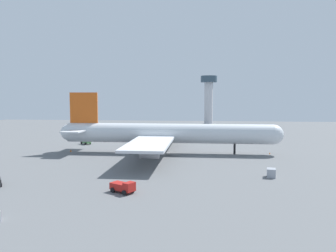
{
  "coord_description": "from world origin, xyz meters",
  "views": [
    {
      "loc": [
        11.1,
        -106.94,
        18.31
      ],
      "look_at": [
        0.0,
        0.0,
        8.79
      ],
      "focal_mm": 36.07,
      "sensor_mm": 36.0,
      "label": 1
    }
  ],
  "objects_px": {
    "safety_cone_tail": "(71,151)",
    "control_tower": "(209,95)",
    "cargo_airplane": "(167,134)",
    "cargo_container_aft": "(271,173)",
    "pushback_tractor": "(86,141)",
    "cargo_loader": "(123,187)",
    "safety_cone_nose": "(270,153)"
  },
  "relations": [
    {
      "from": "cargo_container_aft",
      "to": "cargo_airplane",
      "type": "bearing_deg",
      "value": 132.17
    },
    {
      "from": "cargo_loader",
      "to": "cargo_container_aft",
      "type": "relative_size",
      "value": 1.88
    },
    {
      "from": "cargo_loader",
      "to": "safety_cone_tail",
      "type": "distance_m",
      "value": 53.03
    },
    {
      "from": "pushback_tractor",
      "to": "control_tower",
      "type": "distance_m",
      "value": 114.29
    },
    {
      "from": "safety_cone_nose",
      "to": "control_tower",
      "type": "height_order",
      "value": "control_tower"
    },
    {
      "from": "safety_cone_tail",
      "to": "control_tower",
      "type": "distance_m",
      "value": 129.74
    },
    {
      "from": "cargo_loader",
      "to": "cargo_container_aft",
      "type": "height_order",
      "value": "cargo_loader"
    },
    {
      "from": "cargo_airplane",
      "to": "cargo_container_aft",
      "type": "xyz_separation_m",
      "value": [
        27.07,
        -29.89,
        -5.34
      ]
    },
    {
      "from": "cargo_airplane",
      "to": "cargo_container_aft",
      "type": "relative_size",
      "value": 25.29
    },
    {
      "from": "cargo_loader",
      "to": "control_tower",
      "type": "bearing_deg",
      "value": 83.51
    },
    {
      "from": "cargo_container_aft",
      "to": "pushback_tractor",
      "type": "bearing_deg",
      "value": 142.08
    },
    {
      "from": "cargo_loader",
      "to": "control_tower",
      "type": "relative_size",
      "value": 0.17
    },
    {
      "from": "pushback_tractor",
      "to": "control_tower",
      "type": "relative_size",
      "value": 0.15
    },
    {
      "from": "control_tower",
      "to": "safety_cone_tail",
      "type": "bearing_deg",
      "value": -111.52
    },
    {
      "from": "safety_cone_tail",
      "to": "cargo_airplane",
      "type": "bearing_deg",
      "value": 1.03
    },
    {
      "from": "cargo_container_aft",
      "to": "cargo_loader",
      "type": "bearing_deg",
      "value": -153.13
    },
    {
      "from": "safety_cone_nose",
      "to": "safety_cone_tail",
      "type": "distance_m",
      "value": 64.61
    },
    {
      "from": "cargo_container_aft",
      "to": "safety_cone_nose",
      "type": "relative_size",
      "value": 4.94
    },
    {
      "from": "cargo_container_aft",
      "to": "safety_cone_tail",
      "type": "xyz_separation_m",
      "value": [
        -58.9,
        29.32,
        -0.63
      ]
    },
    {
      "from": "cargo_airplane",
      "to": "cargo_loader",
      "type": "bearing_deg",
      "value": -94.3
    },
    {
      "from": "cargo_container_aft",
      "to": "control_tower",
      "type": "bearing_deg",
      "value": 94.54
    },
    {
      "from": "pushback_tractor",
      "to": "safety_cone_tail",
      "type": "bearing_deg",
      "value": -86.82
    },
    {
      "from": "pushback_tractor",
      "to": "cargo_loader",
      "type": "xyz_separation_m",
      "value": [
        29.38,
        -62.07,
        0.01
      ]
    },
    {
      "from": "cargo_loader",
      "to": "safety_cone_nose",
      "type": "relative_size",
      "value": 9.29
    },
    {
      "from": "pushback_tractor",
      "to": "cargo_loader",
      "type": "distance_m",
      "value": 68.67
    },
    {
      "from": "cargo_airplane",
      "to": "safety_cone_tail",
      "type": "height_order",
      "value": "cargo_airplane"
    },
    {
      "from": "cargo_container_aft",
      "to": "safety_cone_tail",
      "type": "height_order",
      "value": "cargo_container_aft"
    },
    {
      "from": "cargo_loader",
      "to": "control_tower",
      "type": "height_order",
      "value": "control_tower"
    },
    {
      "from": "pushback_tractor",
      "to": "cargo_airplane",
      "type": "bearing_deg",
      "value": -27.05
    },
    {
      "from": "cargo_airplane",
      "to": "safety_cone_tail",
      "type": "relative_size",
      "value": 98.92
    },
    {
      "from": "cargo_loader",
      "to": "safety_cone_nose",
      "type": "xyz_separation_m",
      "value": [
        36.16,
        46.83,
        -0.87
      ]
    },
    {
      "from": "pushback_tractor",
      "to": "safety_cone_nose",
      "type": "distance_m",
      "value": 67.29
    }
  ]
}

